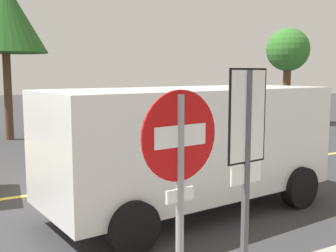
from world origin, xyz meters
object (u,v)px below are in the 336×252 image
Objects in this scene: white_van at (192,141)px; car_silver_approaching at (225,119)px; speed_limit_sign at (247,141)px; tree_left_verge at (288,51)px; stop_sign at (180,179)px; tree_centre_verge at (4,16)px.

white_van is 1.33× the size of car_silver_approaching.
speed_limit_sign is 0.56× the size of tree_left_verge.
stop_sign is 0.93× the size of speed_limit_sign.
car_silver_approaching is (7.32, 9.06, -0.79)m from stop_sign.
tree_left_verge is (10.70, 8.43, 2.18)m from white_van.
tree_centre_verge is (-1.53, 10.12, 3.20)m from white_van.
tree_left_verge is at bearing 25.33° from car_silver_approaching.
speed_limit_sign reaches higher than stop_sign.
speed_limit_sign is 0.47× the size of white_van.
car_silver_approaching is 8.74m from tree_centre_verge.
tree_centre_verge is (-12.22, 1.69, 1.03)m from tree_left_verge.
tree_centre_verge reaches higher than car_silver_approaching.
stop_sign is 0.44× the size of white_van.
car_silver_approaching is 0.89× the size of tree_left_verge.
tree_left_verge is 12.38m from tree_centre_verge.
speed_limit_sign reaches higher than white_van.
white_van is 0.92× the size of tree_centre_verge.
tree_left_verge reaches higher than white_van.
speed_limit_sign is 0.43× the size of tree_centre_verge.
tree_centre_verge is (0.67, 13.39, 2.87)m from stop_sign.
stop_sign is at bearing -92.88° from tree_centre_verge.
speed_limit_sign reaches higher than car_silver_approaching.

